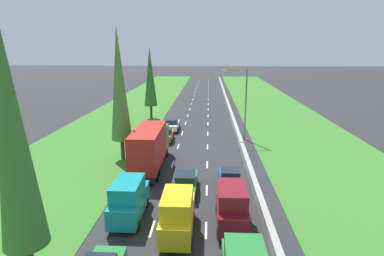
{
  "coord_description": "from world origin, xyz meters",
  "views": [
    {
      "loc": [
        1.81,
        -3.45,
        11.4
      ],
      "look_at": [
        -0.56,
        41.92,
        0.06
      ],
      "focal_mm": 30.0,
      "sensor_mm": 36.0,
      "label": 1
    }
  ],
  "objects": [
    {
      "name": "median_barrier",
      "position": [
        5.7,
        60.0,
        0.42
      ],
      "size": [
        0.44,
        120.0,
        0.85
      ],
      "primitive_type": "cube",
      "color": "#9E9B93",
      "rests_on": "ground"
    },
    {
      "name": "grass_verge_right",
      "position": [
        14.35,
        60.0,
        0.02
      ],
      "size": [
        14.0,
        140.0,
        0.04
      ],
      "primitive_type": "cube",
      "color": "#387528",
      "rests_on": "ground"
    },
    {
      "name": "grass_verge_left",
      "position": [
        -12.65,
        60.0,
        0.02
      ],
      "size": [
        14.0,
        140.0,
        0.04
      ],
      "primitive_type": "cube",
      "color": "#387528",
      "rests_on": "ground"
    },
    {
      "name": "poplar_tree_nearest",
      "position": [
        -6.9,
        9.85,
        7.7
      ],
      "size": [
        2.13,
        2.13,
        13.3
      ],
      "color": "#4C3823",
      "rests_on": "ground"
    },
    {
      "name": "poplar_tree_third",
      "position": [
        -7.68,
        48.4,
        6.89
      ],
      "size": [
        2.09,
        2.09,
        11.68
      ],
      "color": "#4C3823",
      "rests_on": "ground"
    },
    {
      "name": "blue_hatchback_right_lane",
      "position": [
        3.65,
        21.55,
        0.84
      ],
      "size": [
        1.74,
        3.9,
        1.72
      ],
      "color": "#1E47B7",
      "rests_on": "ground"
    },
    {
      "name": "orange_hatchback_left_lane",
      "position": [
        -3.53,
        35.16,
        0.84
      ],
      "size": [
        1.74,
        3.9,
        1.72
      ],
      "color": "orange",
      "rests_on": "ground"
    },
    {
      "name": "lane_markings",
      "position": [
        0.0,
        60.0,
        0.01
      ],
      "size": [
        3.64,
        116.0,
        0.01
      ],
      "color": "white",
      "rests_on": "ground"
    },
    {
      "name": "poplar_tree_second",
      "position": [
        -7.14,
        28.23,
        7.83
      ],
      "size": [
        2.14,
        2.14,
        13.56
      ],
      "color": "#4C3823",
      "rests_on": "ground"
    },
    {
      "name": "ground_plane",
      "position": [
        0.0,
        60.0,
        0.0
      ],
      "size": [
        300.0,
        300.0,
        0.0
      ],
      "primitive_type": "plane",
      "color": "#28282B",
      "rests_on": "ground"
    },
    {
      "name": "yellow_van_centre_lane",
      "position": [
        -0.03,
        14.47,
        1.4
      ],
      "size": [
        1.96,
        4.9,
        2.82
      ],
      "color": "yellow",
      "rests_on": "ground"
    },
    {
      "name": "teal_van_left_lane",
      "position": [
        -3.53,
        16.29,
        1.4
      ],
      "size": [
        1.96,
        4.9,
        2.82
      ],
      "color": "teal",
      "rests_on": "ground"
    },
    {
      "name": "maroon_van_right_lane",
      "position": [
        3.39,
        15.72,
        1.4
      ],
      "size": [
        1.96,
        4.9,
        2.82
      ],
      "color": "maroon",
      "rests_on": "ground"
    },
    {
      "name": "red_box_truck_left_lane",
      "position": [
        -3.74,
        25.77,
        2.18
      ],
      "size": [
        2.46,
        9.4,
        4.18
      ],
      "color": "black",
      "rests_on": "ground"
    },
    {
      "name": "white_sedan_left_lane",
      "position": [
        -3.32,
        40.76,
        0.81
      ],
      "size": [
        1.82,
        4.5,
        1.64
      ],
      "color": "white",
      "rests_on": "ground"
    },
    {
      "name": "green_sedan_centre_lane",
      "position": [
        0.03,
        20.63,
        0.81
      ],
      "size": [
        1.82,
        4.5,
        1.64
      ],
      "color": "#237A33",
      "rests_on": "ground"
    },
    {
      "name": "street_light_mast",
      "position": [
        6.11,
        36.38,
        5.23
      ],
      "size": [
        3.2,
        0.28,
        9.0
      ],
      "color": "gray",
      "rests_on": "ground"
    }
  ]
}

